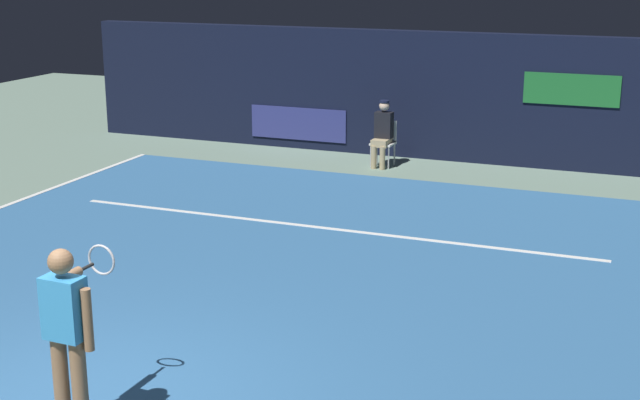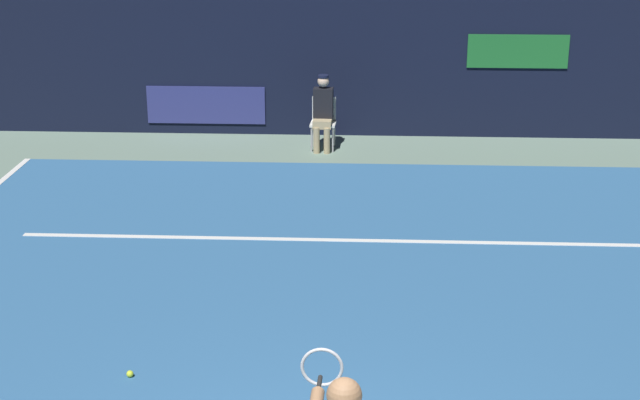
{
  "view_description": "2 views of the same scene",
  "coord_description": "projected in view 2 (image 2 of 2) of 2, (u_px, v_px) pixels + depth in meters",
  "views": [
    {
      "loc": [
        4.85,
        -6.18,
        4.14
      ],
      "look_at": [
        0.32,
        5.28,
        0.73
      ],
      "focal_mm": 50.54,
      "sensor_mm": 36.0,
      "label": 1
    },
    {
      "loc": [
        0.27,
        -5.25,
        4.61
      ],
      "look_at": [
        -0.23,
        5.3,
        0.9
      ],
      "focal_mm": 52.23,
      "sensor_mm": 36.0,
      "label": 2
    }
  ],
  "objects": [
    {
      "name": "ground_plane",
      "position": [
        336.0,
        302.0,
        10.57
      ],
      "size": [
        31.3,
        31.3,
        0.0
      ],
      "primitive_type": "plane",
      "color": "slate"
    },
    {
      "name": "line_judge_on_chair",
      "position": [
        323.0,
        112.0,
        16.21
      ],
      "size": [
        0.46,
        0.54,
        1.32
      ],
      "color": "white",
      "rests_on": "ground"
    },
    {
      "name": "court_surface",
      "position": [
        336.0,
        302.0,
        10.57
      ],
      "size": [
        10.96,
        10.68,
        0.01
      ],
      "primitive_type": "cube",
      "color": "#336699",
      "rests_on": "ground"
    },
    {
      "name": "back_wall",
      "position": [
        349.0,
        65.0,
        17.03
      ],
      "size": [
        15.12,
        0.33,
        2.6
      ],
      "color": "black",
      "rests_on": "ground"
    },
    {
      "name": "line_service",
      "position": [
        341.0,
        240.0,
        12.33
      ],
      "size": [
        8.55,
        0.1,
        0.01
      ],
      "primitive_type": "cube",
      "color": "white",
      "rests_on": "court_surface"
    },
    {
      "name": "tennis_ball",
      "position": [
        130.0,
        374.0,
        8.97
      ],
      "size": [
        0.07,
        0.07,
        0.07
      ],
      "primitive_type": "sphere",
      "color": "#CCE033",
      "rests_on": "court_surface"
    }
  ]
}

